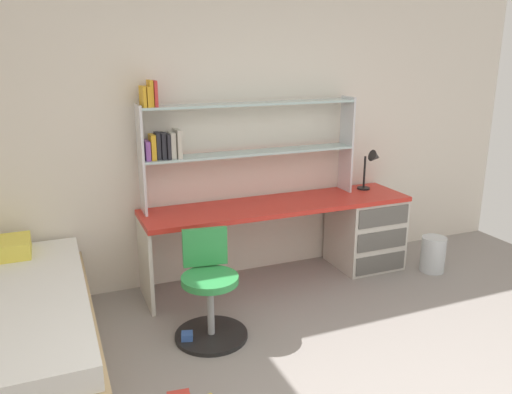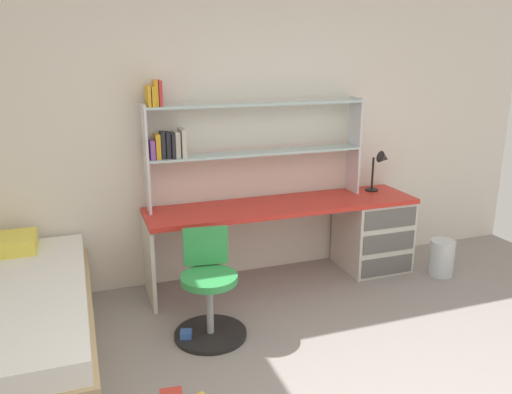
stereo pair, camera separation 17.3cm
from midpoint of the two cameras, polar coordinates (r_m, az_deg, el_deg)
The scene contains 7 objects.
room_shell at distance 2.80m, azimuth -21.05°, elevation 2.72°, with size 6.01×6.56×2.77m.
desk at distance 4.79m, azimuth 8.54°, elevation -3.36°, with size 2.37×0.57×0.71m.
bookshelf_hutch at distance 4.29m, azimuth -4.56°, elevation 6.92°, with size 1.90×0.22×1.05m.
desk_lamp at distance 4.90m, azimuth 11.86°, elevation 3.70°, with size 0.20×0.17×0.38m.
swivel_chair at distance 3.71m, azimuth -6.53°, elevation -11.04°, with size 0.52×0.52×0.76m.
waste_bin at distance 5.01m, azimuth 18.13°, elevation -6.07°, with size 0.22×0.22×0.33m, color silver.
toy_block_blue_1 at distance 3.76m, azimuth -9.02°, elevation -15.22°, with size 0.08×0.08×0.08m, color #3860B7.
Camera 1 is at (-1.44, -1.36, 1.97)m, focal length 36.01 mm.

